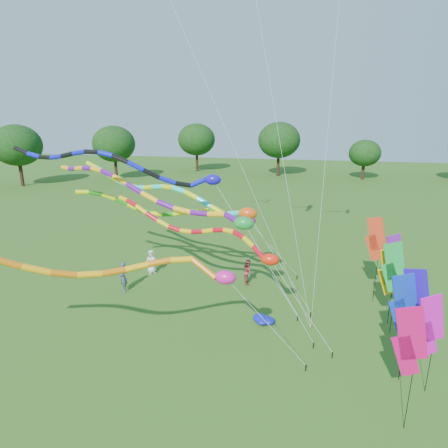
% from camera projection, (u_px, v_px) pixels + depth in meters
% --- Properties ---
extents(ground, '(160.00, 160.00, 0.00)m').
position_uv_depth(ground, '(246.00, 381.00, 14.75)').
color(ground, '#275616').
rests_on(ground, ground).
extents(tube_kite_red, '(11.49, 4.29, 6.26)m').
position_uv_depth(tube_kite_red, '(211.00, 235.00, 18.48)').
color(tube_kite_red, black).
rests_on(tube_kite_red, ground).
extents(tube_kite_orange, '(13.85, 5.19, 6.99)m').
position_uv_depth(tube_kite_orange, '(99.00, 266.00, 12.96)').
color(tube_kite_orange, black).
rests_on(tube_kite_orange, ground).
extents(tube_kite_purple, '(15.71, 6.05, 7.95)m').
position_uv_depth(tube_kite_purple, '(159.00, 196.00, 19.51)').
color(tube_kite_purple, black).
rests_on(tube_kite_purple, ground).
extents(tube_kite_blue, '(14.39, 1.38, 9.13)m').
position_uv_depth(tube_kite_blue, '(133.00, 168.00, 17.88)').
color(tube_kite_blue, black).
rests_on(tube_kite_blue, ground).
extents(tube_kite_cyan, '(14.12, 3.90, 7.77)m').
position_uv_depth(tube_kite_cyan, '(181.00, 195.00, 20.93)').
color(tube_kite_cyan, black).
rests_on(tube_kite_cyan, ground).
extents(tube_kite_green, '(12.54, 3.64, 6.52)m').
position_uv_depth(tube_kite_green, '(189.00, 212.00, 22.30)').
color(tube_kite_green, black).
rests_on(tube_kite_green, ground).
extents(banner_pole_magenta_a, '(1.16, 0.13, 4.54)m').
position_uv_depth(banner_pole_magenta_a, '(409.00, 342.00, 11.66)').
color(banner_pole_magenta_a, black).
rests_on(banner_pole_magenta_a, ground).
extents(banner_pole_red, '(1.11, 0.49, 4.94)m').
position_uv_depth(banner_pole_red, '(375.00, 239.00, 20.14)').
color(banner_pole_red, black).
rests_on(banner_pole_red, ground).
extents(banner_pole_magenta_b, '(1.12, 0.46, 4.08)m').
position_uv_depth(banner_pole_magenta_b, '(430.00, 326.00, 13.39)').
color(banner_pole_magenta_b, black).
rests_on(banner_pole_magenta_b, ground).
extents(banner_pole_orange, '(1.16, 0.23, 4.08)m').
position_uv_depth(banner_pole_orange, '(389.00, 272.00, 18.07)').
color(banner_pole_orange, black).
rests_on(banner_pole_orange, ground).
extents(banner_pole_blue_b, '(1.09, 0.55, 4.58)m').
position_uv_depth(banner_pole_blue_b, '(415.00, 298.00, 14.34)').
color(banner_pole_blue_b, black).
rests_on(banner_pole_blue_b, ground).
extents(banner_pole_violet, '(1.11, 0.51, 3.87)m').
position_uv_depth(banner_pole_violet, '(393.00, 255.00, 20.83)').
color(banner_pole_violet, black).
rests_on(banner_pole_violet, ground).
extents(banner_pole_blue_a, '(1.16, 0.27, 4.57)m').
position_uv_depth(banner_pole_blue_a, '(403.00, 304.00, 13.92)').
color(banner_pole_blue_a, black).
rests_on(banner_pole_blue_a, ground).
extents(banner_pole_green, '(1.16, 0.22, 4.64)m').
position_uv_depth(banner_pole_green, '(393.00, 267.00, 17.14)').
color(banner_pole_green, black).
rests_on(banner_pole_green, ground).
extents(blue_nylon_heap, '(1.43, 1.21, 0.40)m').
position_uv_depth(blue_nylon_heap, '(260.00, 323.00, 18.56)').
color(blue_nylon_heap, '#0D1BB0').
rests_on(blue_nylon_heap, ground).
extents(person_a, '(0.93, 0.85, 1.59)m').
position_uv_depth(person_a, '(152.00, 262.00, 24.73)').
color(person_a, silver).
rests_on(person_a, ground).
extents(person_b, '(0.74, 0.80, 1.83)m').
position_uv_depth(person_b, '(123.00, 277.00, 22.07)').
color(person_b, '#414E5B').
rests_on(person_b, ground).
extents(person_c, '(0.78, 0.90, 1.56)m').
position_uv_depth(person_c, '(248.00, 272.00, 23.16)').
color(person_c, '#963638').
rests_on(person_c, ground).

